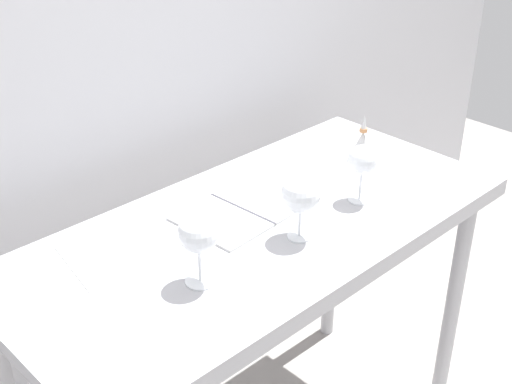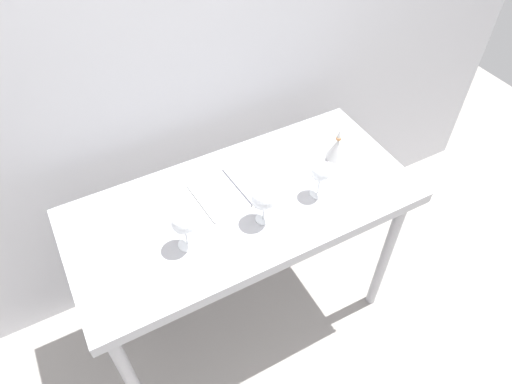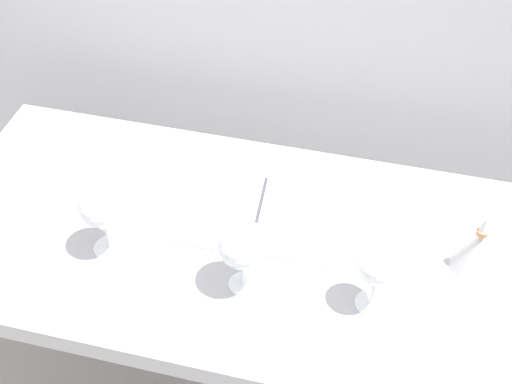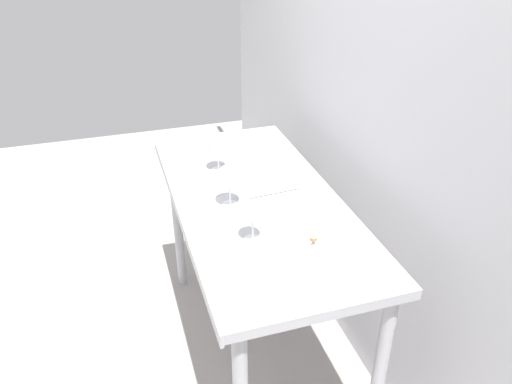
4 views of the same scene
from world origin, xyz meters
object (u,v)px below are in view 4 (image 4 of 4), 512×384
object	(u,v)px
open_notebook	(275,195)
wine_glass_near_right	(253,212)
wine_glass_near_left	(218,145)
wine_glass_near_center	(229,178)
decanter_funnel	(313,252)
tasting_sheet_upper	(260,153)

from	to	relation	value
open_notebook	wine_glass_near_right	bearing A→B (deg)	-37.49
wine_glass_near_left	wine_glass_near_center	size ratio (longest dim) A/B	1.03
wine_glass_near_center	open_notebook	size ratio (longest dim) A/B	0.50
open_notebook	decanter_funnel	xyz separation A→B (m)	(0.47, -0.03, 0.05)
decanter_funnel	tasting_sheet_upper	bearing A→B (deg)	173.62
tasting_sheet_upper	decanter_funnel	bearing A→B (deg)	3.15
wine_glass_near_center	decanter_funnel	distance (m)	0.49
wine_glass_near_right	wine_glass_near_left	xyz separation A→B (m)	(-0.56, 0.01, 0.01)
tasting_sheet_upper	wine_glass_near_left	bearing A→B (deg)	-54.26
wine_glass_near_left	tasting_sheet_upper	bearing A→B (deg)	116.21
wine_glass_near_right	decanter_funnel	world-z (taller)	wine_glass_near_right
open_notebook	tasting_sheet_upper	size ratio (longest dim) A/B	1.61
wine_glass_near_right	wine_glass_near_center	size ratio (longest dim) A/B	0.94
wine_glass_near_center	decanter_funnel	size ratio (longest dim) A/B	1.16
wine_glass_near_right	open_notebook	bearing A→B (deg)	146.77
wine_glass_near_center	tasting_sheet_upper	world-z (taller)	wine_glass_near_center
wine_glass_near_right	tasting_sheet_upper	distance (m)	0.73
wine_glass_near_center	tasting_sheet_upper	xyz separation A→B (m)	(-0.42, 0.26, -0.12)
tasting_sheet_upper	decanter_funnel	size ratio (longest dim) A/B	1.44
wine_glass_near_left	tasting_sheet_upper	distance (m)	0.29
wine_glass_near_center	open_notebook	world-z (taller)	wine_glass_near_center
decanter_funnel	open_notebook	bearing A→B (deg)	175.96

